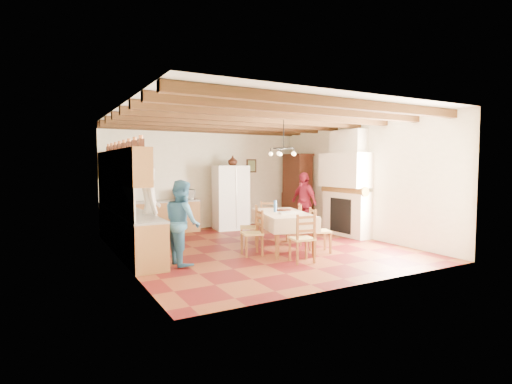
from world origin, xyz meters
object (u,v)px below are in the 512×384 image
dining_table (283,216)px  chair_end_near (302,238)px  chair_left_far (249,226)px  chair_left_near (252,232)px  chair_right_near (320,230)px  person_woman_red (304,202)px  chair_end_far (268,221)px  chair_right_far (307,224)px  refrigerator (230,197)px  hutch (297,189)px  person_woman_blue (182,222)px  microwave (185,194)px  person_man (150,211)px

dining_table → chair_end_near: size_ratio=2.18×
chair_left_far → chair_end_near: (0.25, -1.73, 0.00)m
chair_left_near → chair_right_near: same height
chair_left_far → person_woman_red: bearing=141.8°
chair_left_far → chair_end_far: size_ratio=1.00×
chair_right_far → chair_end_near: (-1.12, -1.38, 0.00)m
refrigerator → chair_left_near: (-1.06, -3.29, -0.45)m
hutch → refrigerator: bearing=-179.5°
dining_table → person_woman_blue: person_woman_blue is taller
refrigerator → chair_end_far: bearing=-79.3°
chair_right_far → microwave: microwave is taller
chair_left_near → dining_table: bearing=111.9°
chair_right_near → chair_end_far: 1.81m
microwave → dining_table: bearing=-68.3°
chair_right_far → person_woman_red: size_ratio=0.57×
person_man → microwave: (1.65, 2.65, 0.10)m
microwave → person_woman_red: bearing=-27.1°
chair_end_far → person_woman_blue: size_ratio=0.59×
chair_end_near → person_woman_blue: 2.32m
chair_right_far → chair_left_near: bearing=131.2°
chair_left_far → microwave: 2.95m
chair_left_far → person_woman_red: (2.34, 1.12, 0.36)m
refrigerator → chair_left_far: 2.70m
chair_left_far → microwave: size_ratio=1.81×
dining_table → chair_left_far: 0.85m
hutch → person_woman_blue: size_ratio=1.37×
chair_end_far → person_man: person_man is taller
chair_end_near → hutch: bearing=-114.1°
person_man → person_woman_red: bearing=-76.7°
chair_left_near → chair_end_far: bearing=149.8°
chair_left_near → chair_right_far: 1.74m
refrigerator → chair_left_near: bearing=-101.0°
chair_left_near → refrigerator: bearing=173.8°
chair_right_far → person_man: bearing=109.9°
chair_end_far → person_woman_red: size_ratio=0.57×
chair_left_near → chair_end_near: 1.15m
chair_right_far → chair_end_far: same height
refrigerator → person_man: bearing=-134.4°
dining_table → person_woman_red: bearing=43.7°
chair_end_far → hutch: bearing=69.0°
hutch → person_man: bearing=-150.9°
microwave → person_woman_blue: bearing=-105.9°
chair_left_far → person_woman_blue: size_ratio=0.59×
dining_table → chair_right_near: (0.55, -0.62, -0.27)m
hutch → dining_table: (-2.38, -2.90, -0.36)m
chair_left_far → person_woman_blue: person_woman_blue is taller
chair_left_near → microwave: size_ratio=1.81×
chair_left_far → person_man: (-2.21, 0.18, 0.46)m
person_woman_red → chair_right_near: bearing=-31.7°
chair_end_near → chair_right_near: bearing=-138.9°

